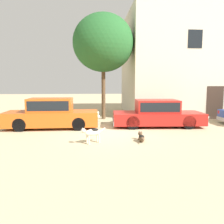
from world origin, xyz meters
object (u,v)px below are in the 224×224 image
at_px(parked_sedan_second, 157,113).
at_px(acacia_tree_left, 103,43).
at_px(parked_sedan_nearest, 52,114).
at_px(stray_dog_tan, 92,132).
at_px(stray_dog_spotted, 141,137).

relative_size(parked_sedan_second, acacia_tree_left, 0.74).
bearing_deg(parked_sedan_nearest, parked_sedan_second, 0.12).
bearing_deg(parked_sedan_nearest, stray_dog_tan, -57.22).
distance_m(parked_sedan_nearest, stray_dog_tan, 3.81).
xyz_separation_m(parked_sedan_nearest, parked_sedan_second, (5.49, 0.04, -0.05)).
relative_size(parked_sedan_nearest, parked_sedan_second, 0.98).
relative_size(parked_sedan_nearest, stray_dog_spotted, 4.87).
xyz_separation_m(parked_sedan_nearest, stray_dog_spotted, (3.99, -3.04, -0.59)).
bearing_deg(acacia_tree_left, parked_sedan_second, -46.27).
bearing_deg(stray_dog_spotted, parked_sedan_second, -22.23).
relative_size(parked_sedan_nearest, stray_dog_tan, 4.81).
bearing_deg(parked_sedan_nearest, acacia_tree_left, 45.90).
height_order(parked_sedan_second, stray_dog_spotted, parked_sedan_second).
bearing_deg(stray_dog_tan, parked_sedan_second, -163.32).
bearing_deg(stray_dog_spotted, acacia_tree_left, 15.34).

